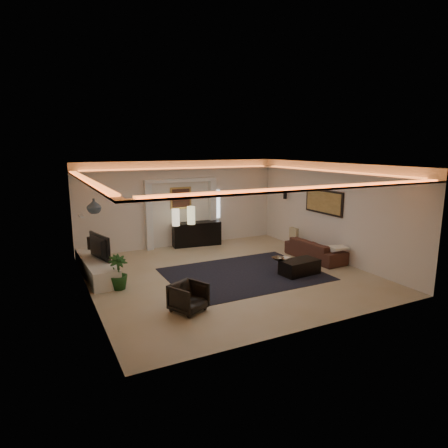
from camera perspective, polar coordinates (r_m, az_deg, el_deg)
name	(u,v)px	position (r m, az deg, el deg)	size (l,w,h in m)	color
floor	(227,274)	(10.42, 0.50, -7.44)	(7.00, 7.00, 0.00)	tan
ceiling	(228,165)	(9.88, 0.53, 8.70)	(7.00, 7.00, 0.00)	white
wall_back	(181,204)	(13.22, -6.43, 2.99)	(7.00, 7.00, 0.00)	beige
wall_front	(315,254)	(7.20, 13.36, -4.35)	(7.00, 7.00, 0.00)	beige
wall_left	(87,235)	(9.04, -19.65, -1.50)	(7.00, 7.00, 0.00)	beige
wall_right	(331,211)	(12.03, 15.53, 1.82)	(7.00, 7.00, 0.00)	beige
cove_soffit	(228,176)	(9.89, 0.52, 7.08)	(7.00, 7.00, 0.04)	silver
daylight_slit	(217,204)	(13.73, -1.09, 2.96)	(0.25, 0.03, 1.00)	white
area_rug	(244,274)	(10.44, 2.98, -7.39)	(4.00, 3.00, 0.01)	black
pilaster_left	(149,217)	(12.83, -11.06, 1.02)	(0.22, 0.20, 2.20)	silver
pilaster_right	(213,212)	(13.62, -1.70, 1.81)	(0.22, 0.20, 2.20)	silver
alcove_header	(181,180)	(13.03, -6.35, 6.42)	(2.52, 0.20, 0.12)	silver
painting_frame	(181,198)	(13.16, -6.40, 3.84)	(0.74, 0.04, 0.74)	tan
painting_canvas	(181,198)	(13.14, -6.36, 3.83)	(0.62, 0.02, 0.62)	#4C2D1E
art_panel_frame	(324,202)	(12.20, 14.55, 3.18)	(0.04, 1.64, 0.74)	black
art_panel_gold	(323,202)	(12.18, 14.46, 3.18)	(0.02, 1.50, 0.62)	tan
wall_sconce	(285,196)	(13.62, 9.01, 4.15)	(0.12, 0.12, 0.22)	black
wall_niche	(81,216)	(10.38, -20.38, 1.17)	(0.10, 0.55, 0.04)	silver
console	(196,234)	(13.35, -4.10, -1.47)	(1.65, 0.52, 0.83)	black
lamp_left	(176,217)	(12.68, -7.15, 0.97)	(0.25, 0.25, 0.56)	#FFECC2
lamp_right	(191,216)	(12.90, -4.89, 1.19)	(0.27, 0.27, 0.60)	beige
media_ledge	(97,268)	(10.75, -18.32, -6.17)	(0.66, 2.62, 0.49)	beige
tv	(95,248)	(10.55, -18.46, -3.38)	(0.15, 1.14, 0.66)	black
figurine	(90,243)	(11.69, -19.25, -2.74)	(0.13, 0.13, 0.36)	black
ginger_jar	(94,206)	(10.47, -18.66, 2.54)	(0.37, 0.37, 0.38)	#37465B
plant	(118,272)	(9.61, -15.41, -6.91)	(0.46, 0.46, 0.83)	#183B12
sofa	(315,250)	(12.03, 13.32, -3.73)	(0.77, 1.98, 0.58)	#432D17
throw_blanket	(339,248)	(11.42, 16.59, -3.36)	(0.48, 0.39, 0.05)	beige
throw_pillow	(294,233)	(12.98, 10.28, -1.32)	(0.11, 0.35, 0.35)	tan
coffee_table	(300,267)	(10.56, 11.11, -6.24)	(1.03, 0.56, 0.38)	black
bowl	(278,258)	(10.41, 7.95, -4.99)	(0.30, 0.30, 0.07)	#463726
magazine	(285,258)	(10.54, 8.96, -4.94)	(0.28, 0.20, 0.03)	beige
armchair	(188,297)	(8.15, -5.28, -10.75)	(0.64, 0.66, 0.60)	black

